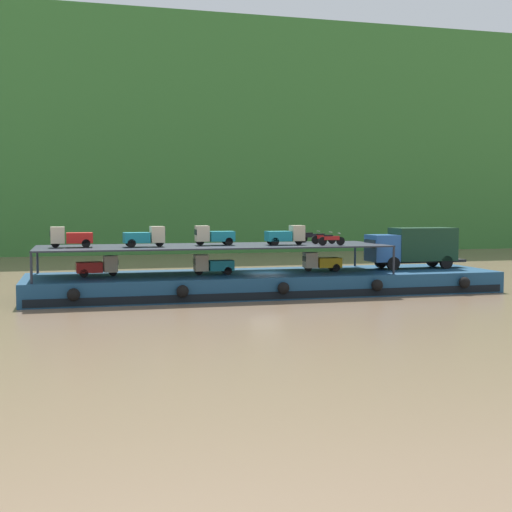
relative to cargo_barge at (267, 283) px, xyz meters
name	(u,v)px	position (x,y,z in m)	size (l,w,h in m)	color
ground_plane	(267,293)	(0.00, 0.04, -0.75)	(400.00, 400.00, 0.00)	#7F664C
hillside_far_bank	(162,129)	(0.00, 60.60, 17.42)	(131.72, 38.35, 32.26)	#387533
cargo_barge	(267,283)	(0.00, 0.00, 0.00)	(33.44, 8.50, 1.50)	navy
covered_lorry	(414,246)	(11.74, 0.41, 2.44)	(7.90, 2.44, 3.10)	#285BA3
cargo_rack	(214,246)	(-3.80, 0.04, 2.69)	(24.24, 7.06, 2.00)	#232833
mini_truck_lower_stern	(98,266)	(-11.78, 0.26, 1.44)	(2.79, 1.29, 1.38)	red
mini_truck_lower_aft	(213,265)	(-4.01, -0.44, 1.44)	(2.74, 1.20, 1.38)	teal
mini_truck_lower_mid	(321,262)	(4.13, -0.01, 1.44)	(2.79, 1.28, 1.38)	gold
mini_truck_upper_stern	(71,237)	(-13.51, 0.05, 3.44)	(2.76, 1.23, 1.38)	red
mini_truck_upper_mid	(145,237)	(-8.68, -0.55, 3.44)	(2.79, 1.29, 1.38)	teal
mini_truck_upper_fore	(214,235)	(-3.80, 0.21, 3.44)	(2.74, 1.20, 1.38)	teal
mini_truck_upper_bow	(286,235)	(1.22, -0.66, 3.44)	(2.77, 1.24, 1.38)	teal
motorcycle_upper_port	(331,239)	(4.11, -2.08, 3.18)	(1.90, 0.55, 0.87)	black
motorcycle_upper_centre	(323,238)	(4.31, 0.04, 3.18)	(1.90, 0.55, 0.87)	black
motorcycle_upper_stbd	(311,237)	(4.11, 2.15, 3.18)	(1.90, 0.55, 0.87)	black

